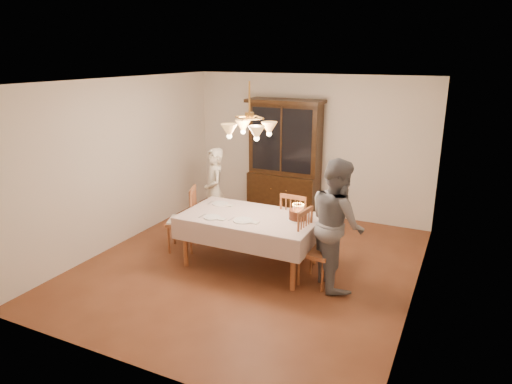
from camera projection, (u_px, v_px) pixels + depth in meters
The scene contains 14 objects.
ground at pixel (250, 265), 6.62m from camera, with size 5.00×5.00×0.00m, color brown.
room_shell at pixel (250, 158), 6.16m from camera, with size 5.00×5.00×5.00m.
dining_table at pixel (250, 221), 6.42m from camera, with size 1.90×1.10×0.76m.
china_hutch at pixel (285, 161), 8.43m from camera, with size 1.38×0.54×2.16m.
chair_far_side at pixel (297, 227), 6.83m from camera, with size 0.45×0.44×1.00m.
chair_left_end at pixel (182, 222), 7.03m from camera, with size 0.55×0.57×1.00m.
chair_right_end at pixel (316, 252), 5.98m from camera, with size 0.47×0.49×1.00m.
elderly_woman at pixel (215, 191), 7.63m from camera, with size 0.53×0.35×1.46m, color #ECE3C7.
adult_in_grey at pixel (337, 223), 5.85m from camera, with size 0.83×0.64×1.70m, color slate.
birthday_cake at pixel (298, 215), 6.21m from camera, with size 0.30×0.30×0.23m.
place_setting_near_left at pixel (213, 217), 6.31m from camera, with size 0.38×0.23×0.02m.
place_setting_near_right at pixel (244, 221), 6.19m from camera, with size 0.42×0.27×0.02m.
place_setting_far_left at pixel (221, 204), 6.88m from camera, with size 0.40×0.25×0.02m.
chandelier at pixel (250, 129), 6.05m from camera, with size 0.62×0.62×0.73m.
Camera 1 is at (2.67, -5.40, 2.94)m, focal length 32.00 mm.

